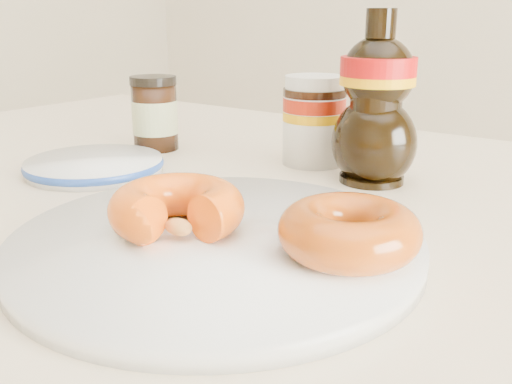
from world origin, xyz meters
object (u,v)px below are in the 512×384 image
Objects in this scene: dining_table at (257,295)px; blue_rim_saucer at (95,165)px; syrup_bottle at (376,99)px; dark_jar at (155,114)px; donut_whole at (349,231)px; nutella_jar at (314,117)px; plate at (217,242)px; donut_bitten at (177,208)px.

blue_rim_saucer is (-0.23, 0.00, 0.09)m from dining_table.
blue_rim_saucer is at bearing 179.81° from dining_table.
syrup_bottle is at bearing 75.14° from dining_table.
syrup_bottle is at bearing 5.49° from dark_jar.
dark_jar is at bearing 154.25° from dining_table.
donut_whole is at bearing -28.08° from dining_table.
nutella_jar is 0.26m from blue_rim_saucer.
donut_bitten is at bearing -156.63° from plate.
dark_jar is at bearing -174.51° from syrup_bottle.
plate is at bearing 29.53° from donut_bitten.
donut_whole is (0.13, 0.04, -0.00)m from donut_bitten.
donut_whole is 1.02× the size of dark_jar.
dining_table is 0.18m from donut_whole.
nutella_jar is 0.59× the size of syrup_bottle.
donut_whole is 0.63× the size of blue_rim_saucer.
donut_whole reaches higher than dining_table.
syrup_bottle is (-0.09, 0.22, 0.06)m from donut_whole.
plate is 0.26m from syrup_bottle.
plate is 0.36m from dark_jar.
blue_rim_saucer is (-0.35, 0.07, -0.02)m from donut_whole.
donut_whole is at bearing -54.66° from nutella_jar.
dark_jar is at bearing 102.61° from blue_rim_saucer.
syrup_bottle is at bearing 87.39° from donut_bitten.
blue_rim_saucer is (-0.27, -0.15, -0.08)m from syrup_bottle.
donut_bitten is 0.99× the size of nutella_jar.
dining_table is 13.51× the size of nutella_jar.
syrup_bottle is 1.14× the size of blue_rim_saucer.
syrup_bottle reaches higher than dark_jar.
syrup_bottle is at bearing 111.41° from donut_whole.
nutella_jar is at bearing 105.52° from dining_table.
donut_bitten is 0.58× the size of syrup_bottle.
donut_whole is 0.31m from nutella_jar.
syrup_bottle is at bearing 29.35° from blue_rim_saucer.
nutella_jar is 0.67× the size of blue_rim_saucer.
syrup_bottle is 1.86× the size of dark_jar.
donut_bitten is at bearing -98.77° from syrup_bottle.
donut_bitten is 0.66× the size of blue_rim_saucer.
nutella_jar reaches higher than plate.
dining_table is 0.23m from nutella_jar.
plate is (0.03, -0.09, 0.09)m from dining_table.
dining_table is 0.25m from blue_rim_saucer.
plate is 2.95× the size of nutella_jar.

